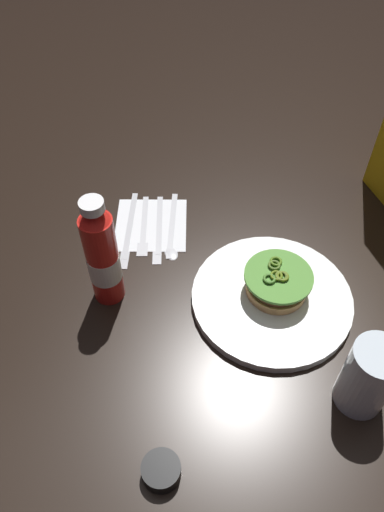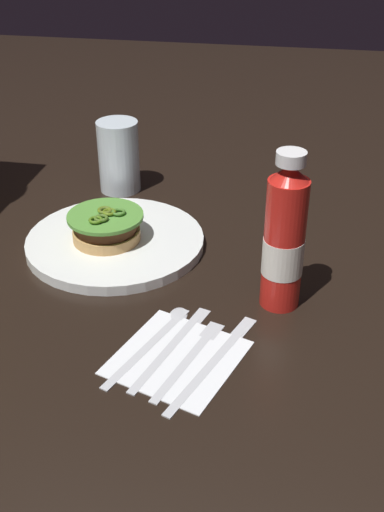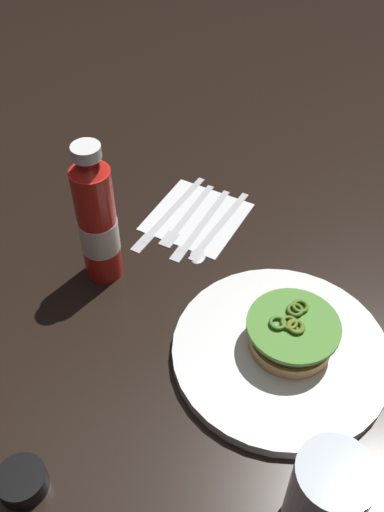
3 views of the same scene
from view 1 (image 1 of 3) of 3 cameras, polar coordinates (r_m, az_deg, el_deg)
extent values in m
plane|color=black|center=(0.92, -0.04, -5.47)|extent=(3.00, 3.00, 0.00)
cylinder|color=white|center=(0.93, 9.17, -4.85)|extent=(0.30, 0.30, 0.02)
cylinder|color=tan|center=(0.92, 9.70, -3.61)|extent=(0.11, 0.11, 0.02)
cylinder|color=#512D19|center=(0.91, 9.84, -2.96)|extent=(0.10, 0.10, 0.02)
cylinder|color=red|center=(0.90, 9.93, -2.54)|extent=(0.09, 0.09, 0.01)
cylinder|color=#529037|center=(0.90, 9.98, -2.30)|extent=(0.12, 0.12, 0.01)
torus|color=#506620|center=(0.89, 10.27, -2.29)|extent=(0.02, 0.02, 0.01)
torus|color=#48721A|center=(0.91, 9.67, -0.61)|extent=(0.02, 0.02, 0.01)
torus|color=#567217|center=(0.89, 9.73, -2.24)|extent=(0.02, 0.02, 0.01)
torus|color=#496A24|center=(0.90, 9.48, -1.04)|extent=(0.02, 0.02, 0.01)
torus|color=#566E17|center=(0.89, 10.43, -2.33)|extent=(0.02, 0.02, 0.01)
torus|color=#44782A|center=(0.88, 8.93, -2.60)|extent=(0.02, 0.02, 0.01)
cylinder|color=red|center=(0.87, -10.23, -0.43)|extent=(0.06, 0.06, 0.19)
cone|color=red|center=(0.79, -11.29, 4.65)|extent=(0.05, 0.05, 0.02)
cylinder|color=white|center=(0.78, -11.52, 5.70)|extent=(0.04, 0.04, 0.02)
cylinder|color=white|center=(0.88, -10.08, -1.16)|extent=(0.06, 0.06, 0.05)
cylinder|color=silver|center=(0.81, 19.71, -13.03)|extent=(0.08, 0.08, 0.14)
cylinder|color=black|center=(0.77, -3.58, -23.50)|extent=(0.06, 0.06, 0.03)
cube|color=white|center=(1.05, -4.75, 3.67)|extent=(0.19, 0.19, 0.00)
cube|color=silver|center=(1.06, -7.19, 3.78)|extent=(0.19, 0.08, 0.00)
cube|color=silver|center=(1.00, -7.75, 0.42)|extent=(0.08, 0.05, 0.00)
cube|color=silver|center=(1.05, -5.58, 3.79)|extent=(0.17, 0.06, 0.00)
cube|color=silver|center=(1.00, -5.78, 0.90)|extent=(0.04, 0.03, 0.00)
cube|color=silver|center=(1.05, -3.95, 3.79)|extent=(0.17, 0.06, 0.00)
cube|color=silver|center=(1.00, -4.05, 0.93)|extent=(0.08, 0.04, 0.00)
cube|color=silver|center=(1.05, -2.32, 3.80)|extent=(0.18, 0.08, 0.00)
ellipsoid|color=silver|center=(0.99, -2.64, 0.47)|extent=(0.04, 0.03, 0.00)
camera|label=2|loc=(1.36, -22.50, 37.82)|focal=44.70mm
camera|label=3|loc=(0.28, 64.86, 0.09)|focal=40.34mm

